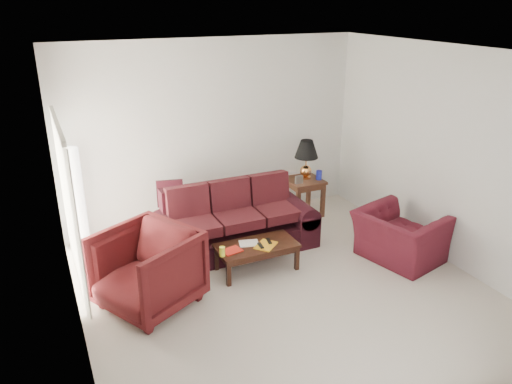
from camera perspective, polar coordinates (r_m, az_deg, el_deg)
floor at (r=6.69m, az=3.09°, el=-10.86°), size 5.00×5.00×0.00m
blinds at (r=6.76m, az=-20.68°, el=-1.62°), size 0.10×2.00×2.16m
sofa at (r=7.41m, az=-2.35°, el=-3.17°), size 2.42×1.13×0.97m
throw_pillow at (r=7.82m, az=-9.79°, el=-0.14°), size 0.44×0.29×0.42m
end_table at (r=8.71m, az=5.46°, el=-0.55°), size 0.60×0.60×0.65m
table_lamp at (r=8.55m, az=5.75°, el=3.72°), size 0.42×0.42×0.68m
clock at (r=8.38m, az=4.93°, el=1.42°), size 0.13×0.05×0.13m
blue_canister at (r=8.59m, az=7.21°, el=1.93°), size 0.13×0.13×0.16m
picture_frame at (r=8.67m, az=4.02°, el=2.23°), size 0.14×0.17×0.05m
floor_lamp at (r=7.61m, az=-19.80°, el=-1.04°), size 0.31×0.31×1.65m
armchair_left at (r=6.23m, az=-12.35°, el=-8.68°), size 1.46×1.45×0.99m
armchair_right at (r=7.46m, az=16.07°, el=-4.92°), size 1.22×1.32×0.72m
coffee_table at (r=6.99m, az=0.07°, el=-7.44°), size 1.24×0.90×0.39m
magazine_red at (r=6.73m, az=-2.77°, el=-6.72°), size 0.29×0.24×0.01m
magazine_white at (r=6.91m, az=-0.82°, el=-5.87°), size 0.31×0.26×0.02m
magazine_orange at (r=6.86m, az=1.13°, el=-6.11°), size 0.38×0.37×0.02m
remote_a at (r=6.81m, az=0.53°, el=-6.13°), size 0.06×0.16×0.02m
remote_b at (r=6.93m, az=1.49°, el=-5.62°), size 0.08×0.16×0.02m
yellow_glass at (r=6.59m, az=-3.88°, el=-6.80°), size 0.10×0.10×0.13m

